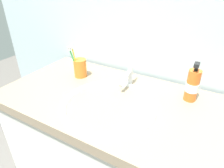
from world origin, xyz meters
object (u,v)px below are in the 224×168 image
object	(u,v)px
faucet	(129,75)
toothbrush_green	(73,60)
toothbrush_yellow	(75,59)
soap_dispenser	(192,85)
toothbrush_cup	(80,68)

from	to	relation	value
faucet	toothbrush_green	world-z (taller)	toothbrush_green
toothbrush_yellow	soap_dispenser	bearing A→B (deg)	8.21
toothbrush_cup	toothbrush_yellow	distance (m)	0.07
toothbrush_green	soap_dispenser	distance (m)	0.59
toothbrush_yellow	toothbrush_green	distance (m)	0.01
toothbrush_yellow	soap_dispenser	size ratio (longest dim) A/B	1.02
faucet	toothbrush_green	distance (m)	0.30
faucet	soap_dispenser	world-z (taller)	soap_dispenser
toothbrush_cup	toothbrush_green	size ratio (longest dim) A/B	0.55
toothbrush_yellow	soap_dispenser	world-z (taller)	toothbrush_yellow
soap_dispenser	toothbrush_green	bearing A→B (deg)	-171.25
toothbrush_cup	toothbrush_green	world-z (taller)	toothbrush_green
toothbrush_cup	toothbrush_yellow	bearing A→B (deg)	-112.28
toothbrush_cup	toothbrush_yellow	world-z (taller)	toothbrush_yellow
toothbrush_cup	soap_dispenser	size ratio (longest dim) A/B	0.54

